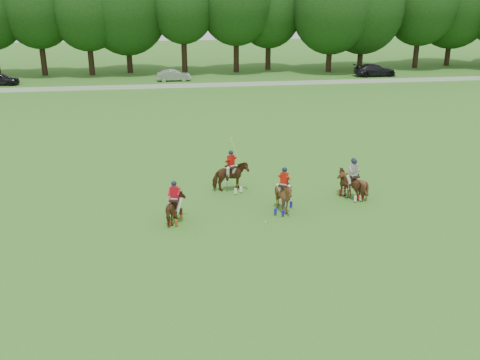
{
  "coord_description": "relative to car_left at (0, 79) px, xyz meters",
  "views": [
    {
      "loc": [
        -2.74,
        -21.12,
        10.84
      ],
      "look_at": [
        0.86,
        4.2,
        1.4
      ],
      "focal_mm": 40.0,
      "sensor_mm": 36.0,
      "label": 1
    }
  ],
  "objects": [
    {
      "name": "polo_stripe_b",
      "position": [
        27.97,
        -38.22,
        0.08
      ],
      "size": [
        1.52,
        1.62,
        2.2
      ],
      "color": "#442912",
      "rests_on": "ground"
    },
    {
      "name": "car_right",
      "position": [
        44.2,
        0.0,
        0.05
      ],
      "size": [
        5.18,
        2.2,
        1.49
      ],
      "primitive_type": "imported",
      "rotation": [
        0.0,
        0.0,
        1.59
      ],
      "color": "black",
      "rests_on": "ground"
    },
    {
      "name": "boundary_rail",
      "position": [
        21.05,
        -4.5,
        -0.47
      ],
      "size": [
        120.0,
        0.1,
        0.44
      ],
      "primitive_type": "cube",
      "color": "white",
      "rests_on": "ground"
    },
    {
      "name": "car_left",
      "position": [
        0.0,
        0.0,
        0.0
      ],
      "size": [
        4.2,
        1.98,
        1.39
      ],
      "primitive_type": "imported",
      "rotation": [
        0.0,
        0.0,
        1.49
      ],
      "color": "black",
      "rests_on": "ground"
    },
    {
      "name": "polo_red_a",
      "position": [
        18.54,
        -39.92,
        0.05
      ],
      "size": [
        1.15,
        1.76,
        2.11
      ],
      "color": "#442912",
      "rests_on": "ground"
    },
    {
      "name": "polo_red_c",
      "position": [
        23.96,
        -39.43,
        0.16
      ],
      "size": [
        1.94,
        1.99,
        2.36
      ],
      "color": "#442912",
      "rests_on": "ground"
    },
    {
      "name": "car_mid",
      "position": [
        19.47,
        0.0,
        -0.04
      ],
      "size": [
        3.98,
        1.49,
        1.3
      ],
      "primitive_type": "imported",
      "rotation": [
        0.0,
        0.0,
        1.6
      ],
      "color": "#A5A4AA",
      "rests_on": "ground"
    },
    {
      "name": "tree_line",
      "position": [
        21.31,
        5.55,
        7.53
      ],
      "size": [
        117.98,
        14.32,
        14.75
      ],
      "color": "black",
      "rests_on": "ground"
    },
    {
      "name": "polo_ball",
      "position": [
        22.83,
        -40.6,
        -0.65
      ],
      "size": [
        0.09,
        0.09,
        0.09
      ],
      "primitive_type": "sphere",
      "color": "white",
      "rests_on": "ground"
    },
    {
      "name": "polo_stripe_a",
      "position": [
        27.97,
        -38.07,
        0.1
      ],
      "size": [
        1.79,
        1.87,
        2.22
      ],
      "color": "#442912",
      "rests_on": "ground"
    },
    {
      "name": "ground",
      "position": [
        21.05,
        -42.5,
        -0.69
      ],
      "size": [
        180.0,
        180.0,
        0.0
      ],
      "primitive_type": "plane",
      "color": "#346E1F",
      "rests_on": "ground"
    },
    {
      "name": "polo_red_b",
      "position": [
        21.71,
        -36.21,
        0.15
      ],
      "size": [
        2.13,
        2.07,
        2.89
      ],
      "color": "#442912",
      "rests_on": "ground"
    }
  ]
}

